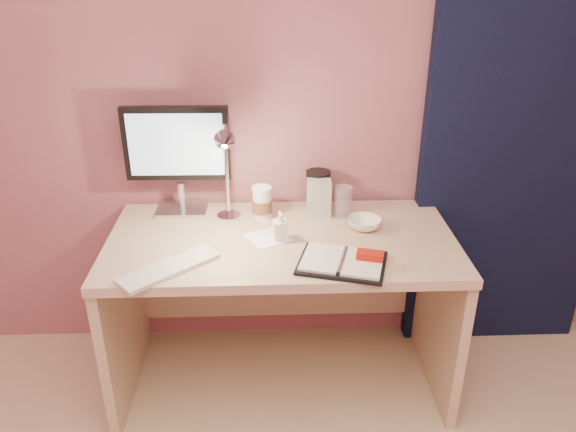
{
  "coord_description": "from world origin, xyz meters",
  "views": [
    {
      "loc": [
        -0.05,
        -0.62,
        1.79
      ],
      "look_at": [
        0.02,
        1.33,
        0.85
      ],
      "focal_mm": 35.0,
      "sensor_mm": 36.0,
      "label": 1
    }
  ],
  "objects_px": {
    "desk": "(281,276)",
    "lotion_bottle": "(280,226)",
    "monitor": "(177,150)",
    "dark_jar": "(318,191)",
    "coffee_cup": "(262,203)",
    "keyboard": "(169,268)",
    "clear_cup": "(343,201)",
    "bowl": "(364,223)",
    "product_box": "(319,198)",
    "desk_lamp": "(223,167)",
    "planner": "(344,262)"
  },
  "relations": [
    {
      "from": "desk",
      "to": "bowl",
      "type": "relative_size",
      "value": 9.95
    },
    {
      "from": "dark_jar",
      "to": "coffee_cup",
      "type": "bearing_deg",
      "value": -157.35
    },
    {
      "from": "monitor",
      "to": "desk_lamp",
      "type": "bearing_deg",
      "value": -42.34
    },
    {
      "from": "monitor",
      "to": "desk",
      "type": "bearing_deg",
      "value": -23.23
    },
    {
      "from": "lotion_bottle",
      "to": "product_box",
      "type": "height_order",
      "value": "product_box"
    },
    {
      "from": "desk",
      "to": "lotion_bottle",
      "type": "bearing_deg",
      "value": -94.19
    },
    {
      "from": "coffee_cup",
      "to": "planner",
      "type": "bearing_deg",
      "value": -53.75
    },
    {
      "from": "clear_cup",
      "to": "lotion_bottle",
      "type": "bearing_deg",
      "value": -142.87
    },
    {
      "from": "bowl",
      "to": "desk_lamp",
      "type": "height_order",
      "value": "desk_lamp"
    },
    {
      "from": "desk",
      "to": "monitor",
      "type": "height_order",
      "value": "monitor"
    },
    {
      "from": "keyboard",
      "to": "desk_lamp",
      "type": "height_order",
      "value": "desk_lamp"
    },
    {
      "from": "coffee_cup",
      "to": "bowl",
      "type": "height_order",
      "value": "coffee_cup"
    },
    {
      "from": "lotion_bottle",
      "to": "clear_cup",
      "type": "bearing_deg",
      "value": 37.13
    },
    {
      "from": "clear_cup",
      "to": "dark_jar",
      "type": "relative_size",
      "value": 0.9
    },
    {
      "from": "monitor",
      "to": "dark_jar",
      "type": "relative_size",
      "value": 3.16
    },
    {
      "from": "desk",
      "to": "coffee_cup",
      "type": "relative_size",
      "value": 9.96
    },
    {
      "from": "monitor",
      "to": "product_box",
      "type": "relative_size",
      "value": 3.01
    },
    {
      "from": "monitor",
      "to": "planner",
      "type": "xyz_separation_m",
      "value": [
        0.66,
        -0.49,
        -0.27
      ]
    },
    {
      "from": "keyboard",
      "to": "coffee_cup",
      "type": "bearing_deg",
      "value": 10.43
    },
    {
      "from": "planner",
      "to": "coffee_cup",
      "type": "distance_m",
      "value": 0.52
    },
    {
      "from": "keyboard",
      "to": "bowl",
      "type": "bearing_deg",
      "value": -19.58
    },
    {
      "from": "bowl",
      "to": "planner",
      "type": "bearing_deg",
      "value": -112.43
    },
    {
      "from": "monitor",
      "to": "keyboard",
      "type": "height_order",
      "value": "monitor"
    },
    {
      "from": "desk",
      "to": "desk_lamp",
      "type": "bearing_deg",
      "value": 179.55
    },
    {
      "from": "monitor",
      "to": "lotion_bottle",
      "type": "relative_size",
      "value": 3.95
    },
    {
      "from": "keyboard",
      "to": "clear_cup",
      "type": "bearing_deg",
      "value": -9.31
    },
    {
      "from": "bowl",
      "to": "keyboard",
      "type": "bearing_deg",
      "value": -158.09
    },
    {
      "from": "desk",
      "to": "product_box",
      "type": "relative_size",
      "value": 8.91
    },
    {
      "from": "coffee_cup",
      "to": "lotion_bottle",
      "type": "height_order",
      "value": "coffee_cup"
    },
    {
      "from": "coffee_cup",
      "to": "desk_lamp",
      "type": "xyz_separation_m",
      "value": [
        -0.15,
        -0.12,
        0.21
      ]
    },
    {
      "from": "desk",
      "to": "lotion_bottle",
      "type": "height_order",
      "value": "lotion_bottle"
    },
    {
      "from": "monitor",
      "to": "coffee_cup",
      "type": "height_order",
      "value": "monitor"
    },
    {
      "from": "lotion_bottle",
      "to": "dark_jar",
      "type": "distance_m",
      "value": 0.36
    },
    {
      "from": "bowl",
      "to": "dark_jar",
      "type": "distance_m",
      "value": 0.29
    },
    {
      "from": "desk",
      "to": "dark_jar",
      "type": "distance_m",
      "value": 0.41
    },
    {
      "from": "planner",
      "to": "lotion_bottle",
      "type": "xyz_separation_m",
      "value": [
        -0.23,
        0.21,
        0.05
      ]
    },
    {
      "from": "planner",
      "to": "product_box",
      "type": "relative_size",
      "value": 2.34
    },
    {
      "from": "desk",
      "to": "coffee_cup",
      "type": "xyz_separation_m",
      "value": [
        -0.08,
        0.12,
        0.29
      ]
    },
    {
      "from": "keyboard",
      "to": "coffee_cup",
      "type": "relative_size",
      "value": 2.71
    },
    {
      "from": "keyboard",
      "to": "clear_cup",
      "type": "height_order",
      "value": "clear_cup"
    },
    {
      "from": "keyboard",
      "to": "clear_cup",
      "type": "distance_m",
      "value": 0.81
    },
    {
      "from": "monitor",
      "to": "lotion_bottle",
      "type": "distance_m",
      "value": 0.56
    },
    {
      "from": "dark_jar",
      "to": "bowl",
      "type": "bearing_deg",
      "value": -52.39
    },
    {
      "from": "planner",
      "to": "coffee_cup",
      "type": "height_order",
      "value": "coffee_cup"
    },
    {
      "from": "product_box",
      "to": "coffee_cup",
      "type": "bearing_deg",
      "value": -173.33
    },
    {
      "from": "monitor",
      "to": "planner",
      "type": "height_order",
      "value": "monitor"
    },
    {
      "from": "clear_cup",
      "to": "desk",
      "type": "bearing_deg",
      "value": -155.78
    },
    {
      "from": "coffee_cup",
      "to": "clear_cup",
      "type": "height_order",
      "value": "coffee_cup"
    },
    {
      "from": "monitor",
      "to": "dark_jar",
      "type": "bearing_deg",
      "value": 3.81
    },
    {
      "from": "coffee_cup",
      "to": "clear_cup",
      "type": "xyz_separation_m",
      "value": [
        0.35,
        0.0,
        0.0
      ]
    }
  ]
}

